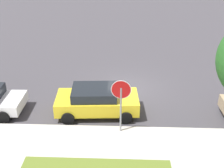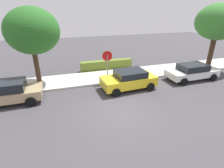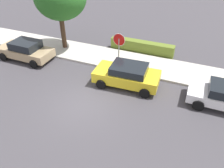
# 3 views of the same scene
# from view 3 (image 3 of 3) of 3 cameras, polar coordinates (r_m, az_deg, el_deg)

# --- Properties ---
(ground_plane) EXTENTS (60.00, 60.00, 0.00)m
(ground_plane) POSITION_cam_3_polar(r_m,az_deg,el_deg) (12.95, -7.54, -5.13)
(ground_plane) COLOR #423F44
(sidewalk_curb) EXTENTS (32.00, 3.03, 0.14)m
(sidewalk_curb) POSITION_cam_3_polar(r_m,az_deg,el_deg) (17.13, 1.65, 6.42)
(sidewalk_curb) COLOR beige
(sidewalk_curb) RESTS_ON ground_plane
(stop_sign) EXTENTS (0.88, 0.08, 2.72)m
(stop_sign) POSITION_cam_3_polar(r_m,az_deg,el_deg) (15.17, 1.81, 10.17)
(stop_sign) COLOR gray
(stop_sign) RESTS_ON ground_plane
(parked_car_yellow) EXTENTS (4.24, 2.32, 1.46)m
(parked_car_yellow) POSITION_cam_3_polar(r_m,az_deg,el_deg) (13.99, 4.00, 2.44)
(parked_car_yellow) COLOR yellow
(parked_car_yellow) RESTS_ON ground_plane
(parked_car_tan) EXTENTS (4.29, 2.05, 1.50)m
(parked_car_tan) POSITION_cam_3_polar(r_m,az_deg,el_deg) (18.28, -21.64, 8.23)
(parked_car_tan) COLOR tan
(parked_car_tan) RESTS_ON ground_plane
(front_yard_hedge) EXTENTS (5.22, 0.68, 0.97)m
(front_yard_hedge) POSITION_cam_3_polar(r_m,az_deg,el_deg) (18.29, 7.79, 9.53)
(front_yard_hedge) COLOR olive
(front_yard_hedge) RESTS_ON ground_plane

